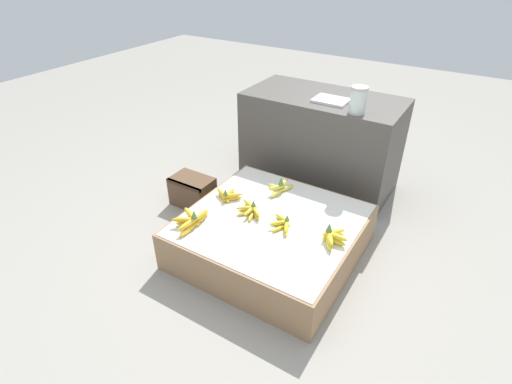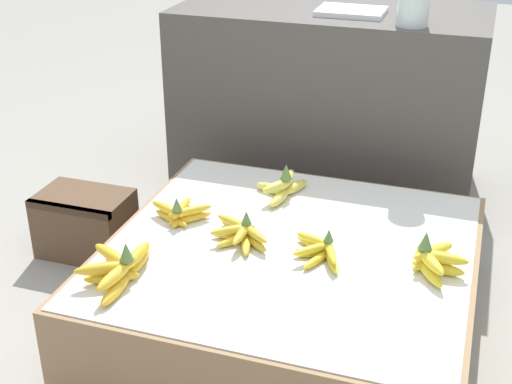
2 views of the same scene
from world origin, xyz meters
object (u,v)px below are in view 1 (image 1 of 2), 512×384
(banana_bunch_middle_midleft, at_px, (251,210))
(wooden_crate, at_px, (193,191))
(banana_bunch_front_left, at_px, (191,220))
(banana_bunch_middle_left, at_px, (228,196))
(banana_bunch_middle_right, at_px, (332,237))
(foam_tray_white, at_px, (331,100))
(banana_bunch_back_midleft, at_px, (280,187))
(banana_bunch_middle_midright, at_px, (283,224))
(glass_jar, at_px, (358,100))

(banana_bunch_middle_midleft, bearing_deg, wooden_crate, 163.51)
(wooden_crate, distance_m, banana_bunch_front_left, 0.64)
(banana_bunch_front_left, relative_size, banana_bunch_middle_left, 1.44)
(banana_bunch_middle_right, distance_m, foam_tray_white, 1.08)
(banana_bunch_middle_right, bearing_deg, banana_bunch_middle_left, 176.44)
(banana_bunch_middle_left, xyz_separation_m, banana_bunch_back_midleft, (0.24, 0.26, 0.01))
(wooden_crate, xyz_separation_m, foam_tray_white, (0.74, 0.71, 0.63))
(banana_bunch_middle_left, relative_size, foam_tray_white, 0.82)
(banana_bunch_middle_left, height_order, banana_bunch_middle_midright, banana_bunch_middle_left)
(banana_bunch_middle_left, xyz_separation_m, foam_tray_white, (0.32, 0.84, 0.45))
(foam_tray_white, bearing_deg, banana_bunch_middle_left, -110.91)
(banana_bunch_middle_left, height_order, foam_tray_white, foam_tray_white)
(banana_bunch_middle_midright, bearing_deg, foam_tray_white, 97.90)
(glass_jar, bearing_deg, banana_bunch_middle_midright, -97.36)
(banana_bunch_middle_right, xyz_separation_m, glass_jar, (-0.20, 0.77, 0.52))
(wooden_crate, height_order, foam_tray_white, foam_tray_white)
(banana_bunch_middle_midright, bearing_deg, glass_jar, 82.64)
(banana_bunch_front_left, distance_m, glass_jar, 1.31)
(banana_bunch_front_left, xyz_separation_m, foam_tray_white, (0.34, 1.18, 0.44))
(banana_bunch_middle_midright, relative_size, banana_bunch_middle_right, 0.90)
(banana_bunch_middle_midleft, xyz_separation_m, banana_bunch_back_midleft, (0.03, 0.31, 0.01))
(banana_bunch_back_midleft, relative_size, glass_jar, 1.23)
(banana_bunch_middle_right, distance_m, banana_bunch_back_midleft, 0.59)
(wooden_crate, bearing_deg, glass_jar, 31.33)
(banana_bunch_middle_left, bearing_deg, glass_jar, 52.79)
(wooden_crate, relative_size, banana_bunch_middle_midleft, 1.57)
(banana_bunch_back_midleft, bearing_deg, banana_bunch_front_left, -113.94)
(banana_bunch_middle_midleft, distance_m, banana_bunch_middle_midright, 0.23)
(banana_bunch_middle_right, xyz_separation_m, banana_bunch_back_midleft, (-0.50, 0.31, -0.00))
(banana_bunch_middle_left, distance_m, glass_jar, 1.05)
(banana_bunch_middle_midright, relative_size, banana_bunch_back_midleft, 0.80)
(banana_bunch_back_midleft, xyz_separation_m, glass_jar, (0.31, 0.46, 0.52))
(banana_bunch_front_left, relative_size, banana_bunch_middle_midleft, 1.44)
(banana_bunch_front_left, height_order, glass_jar, glass_jar)
(banana_bunch_middle_right, bearing_deg, banana_bunch_front_left, -159.22)
(banana_bunch_back_midleft, distance_m, glass_jar, 0.76)
(wooden_crate, xyz_separation_m, banana_bunch_middle_midleft, (0.63, -0.19, 0.18))
(banana_bunch_middle_midright, bearing_deg, banana_bunch_middle_midleft, 175.58)
(banana_bunch_middle_midleft, relative_size, foam_tray_white, 0.82)
(banana_bunch_middle_left, relative_size, glass_jar, 1.11)
(banana_bunch_middle_left, bearing_deg, foam_tray_white, 69.09)
(banana_bunch_back_midleft, bearing_deg, foam_tray_white, 82.44)
(banana_bunch_front_left, bearing_deg, banana_bunch_middle_midleft, 50.28)
(glass_jar, relative_size, foam_tray_white, 0.74)
(wooden_crate, height_order, banana_bunch_back_midleft, banana_bunch_back_midleft)
(banana_bunch_front_left, height_order, foam_tray_white, foam_tray_white)
(banana_bunch_back_midleft, bearing_deg, banana_bunch_middle_midleft, -95.52)
(wooden_crate, distance_m, banana_bunch_middle_midright, 0.91)
(banana_bunch_middle_midleft, bearing_deg, banana_bunch_middle_right, 0.94)
(foam_tray_white, bearing_deg, banana_bunch_middle_midright, -82.10)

